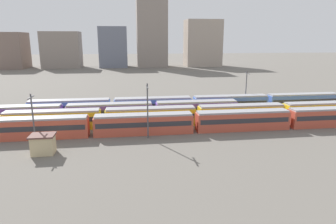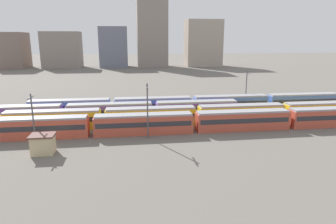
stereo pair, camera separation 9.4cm
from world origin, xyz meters
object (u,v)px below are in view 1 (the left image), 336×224
object	(u,v)px
catenary_pole_2	(33,116)
signal_hut	(43,144)
train_track_3	(192,104)
train_track_1	(197,115)
catenary_pole_0	(148,108)
catenary_pole_1	(246,87)
train_track_0	(242,120)
train_track_2	(110,112)

from	to	relation	value
catenary_pole_2	signal_hut	xyz separation A→B (m)	(2.51, -4.79, -3.22)
train_track_3	catenary_pole_2	size ratio (longest dim) A/B	8.78
train_track_1	signal_hut	xyz separation A→B (m)	(-26.87, -13.17, -0.35)
train_track_1	signal_hut	size ratio (longest dim) A/B	20.75
signal_hut	catenary_pole_2	bearing A→B (deg)	117.64
train_track_3	catenary_pole_0	xyz separation A→B (m)	(-11.95, -18.44, 3.51)
catenary_pole_1	signal_hut	bearing A→B (deg)	-148.31
catenary_pole_0	train_track_0	bearing A→B (deg)	8.80
train_track_3	signal_hut	size ratio (longest dim) A/B	20.75
train_track_1	catenary_pole_1	xyz separation A→B (m)	(15.68, 13.10, 3.29)
catenary_pole_2	signal_hut	size ratio (longest dim) A/B	2.36
train_track_2	catenary_pole_2	world-z (taller)	catenary_pole_2
train_track_3	catenary_pole_0	distance (m)	22.25
train_track_1	catenary_pole_2	size ratio (longest dim) A/B	8.78
signal_hut	catenary_pole_0	bearing A→B (deg)	17.49
train_track_0	train_track_3	world-z (taller)	same
train_track_0	catenary_pole_2	world-z (taller)	catenary_pole_2
train_track_3	signal_hut	distance (m)	36.77
train_track_0	train_track_1	world-z (taller)	same
catenary_pole_1	catenary_pole_0	bearing A→B (deg)	-141.19
catenary_pole_0	catenary_pole_1	size ratio (longest dim) A/B	1.05
train_track_0	catenary_pole_2	bearing A→B (deg)	-175.11
catenary_pole_1	signal_hut	world-z (taller)	catenary_pole_1
catenary_pole_1	catenary_pole_2	size ratio (longest dim) A/B	1.09
train_track_1	train_track_3	bearing A→B (deg)	82.61
catenary_pole_2	train_track_1	bearing A→B (deg)	15.92
train_track_0	catenary_pole_0	size ratio (longest dim) A/B	9.61
train_track_1	train_track_2	xyz separation A→B (m)	(-17.76, 5.20, -0.00)
catenary_pole_0	catenary_pole_1	bearing A→B (deg)	38.81
catenary_pole_0	signal_hut	distance (m)	17.49
train_track_2	signal_hut	size ratio (longest dim) A/B	15.50
train_track_3	signal_hut	world-z (taller)	train_track_3
train_track_0	train_track_2	xyz separation A→B (m)	(-25.50, 10.40, -0.00)
train_track_3	train_track_2	bearing A→B (deg)	-164.77
train_track_1	train_track_3	world-z (taller)	same
train_track_3	catenary_pole_2	xyz separation A→B (m)	(-30.73, -18.78, 2.87)
catenary_pole_0	catenary_pole_2	world-z (taller)	catenary_pole_0
train_track_1	catenary_pole_0	size ratio (longest dim) A/B	7.67
train_track_1	catenary_pole_1	bearing A→B (deg)	39.88
train_track_0	signal_hut	bearing A→B (deg)	-167.04
train_track_3	catenary_pole_1	xyz separation A→B (m)	(14.33, 2.70, 3.29)
catenary_pole_0	catenary_pole_2	distance (m)	18.79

